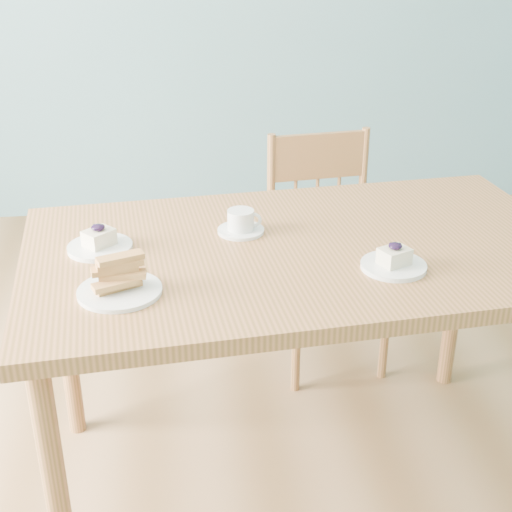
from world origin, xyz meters
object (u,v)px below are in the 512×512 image
Objects in this scene: dining_chair at (326,252)px; coffee_cup at (241,223)px; biscotti_plate at (119,282)px; cheesecake_plate_far at (100,243)px; cheesecake_plate_near at (394,262)px; dining_table at (302,271)px.

dining_chair reaches higher than coffee_cup.
biscotti_plate is at bearing -135.49° from dining_chair.
cheesecake_plate_near is at bearing -15.01° from cheesecake_plate_far.
dining_table is 11.92× the size of coffee_cup.
cheesecake_plate_far is (-0.77, 0.21, 0.00)m from cheesecake_plate_near.
dining_chair is at bearing 88.97° from cheesecake_plate_near.
dining_chair is 1.08m from cheesecake_plate_far.
biscotti_plate is (-0.70, -0.05, 0.01)m from cheesecake_plate_near.
coffee_cup is at bearing 140.88° from dining_table.
dining_chair is at bearing 51.53° from biscotti_plate.
cheesecake_plate_far is at bearing 104.55° from biscotti_plate.
dining_table is 0.55m from biscotti_plate.
biscotti_plate is (-0.33, -0.33, 0.00)m from coffee_cup.
cheesecake_plate_near is at bearing 4.35° from biscotti_plate.
dining_chair reaches higher than cheesecake_plate_near.
cheesecake_plate_near is 1.27× the size of coffee_cup.
cheesecake_plate_far reaches higher than dining_table.
cheesecake_plate_far is 0.40m from coffee_cup.
dining_table is 9.10× the size of cheesecake_plate_far.
coffee_cup is (0.40, 0.07, 0.01)m from cheesecake_plate_far.
dining_table is at bearing 140.99° from cheesecake_plate_near.
biscotti_plate reaches higher than cheesecake_plate_near.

